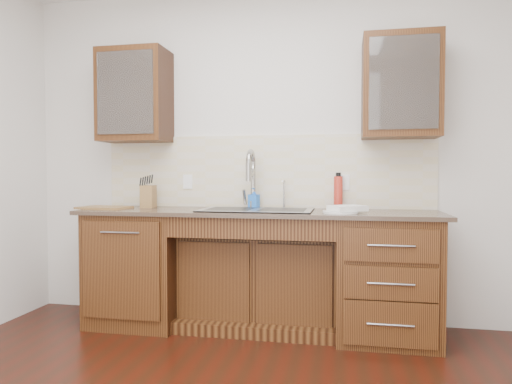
% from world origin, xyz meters
% --- Properties ---
extents(wall_back, '(4.00, 0.10, 2.70)m').
position_xyz_m(wall_back, '(0.00, 1.80, 1.35)').
color(wall_back, silver).
rests_on(wall_back, ground).
extents(base_cabinet_left, '(0.70, 0.62, 0.88)m').
position_xyz_m(base_cabinet_left, '(-0.95, 1.44, 0.44)').
color(base_cabinet_left, '#593014').
rests_on(base_cabinet_left, ground).
extents(base_cabinet_center, '(1.20, 0.44, 0.70)m').
position_xyz_m(base_cabinet_center, '(0.00, 1.53, 0.35)').
color(base_cabinet_center, '#593014').
rests_on(base_cabinet_center, ground).
extents(base_cabinet_right, '(0.70, 0.62, 0.88)m').
position_xyz_m(base_cabinet_right, '(0.95, 1.44, 0.44)').
color(base_cabinet_right, '#593014').
rests_on(base_cabinet_right, ground).
extents(countertop, '(2.70, 0.65, 0.03)m').
position_xyz_m(countertop, '(0.00, 1.43, 0.90)').
color(countertop, '#84705B').
rests_on(countertop, base_cabinet_left).
extents(backsplash, '(2.70, 0.02, 0.59)m').
position_xyz_m(backsplash, '(0.00, 1.74, 1.21)').
color(backsplash, beige).
rests_on(backsplash, wall_back).
extents(sink, '(0.84, 0.46, 0.19)m').
position_xyz_m(sink, '(0.00, 1.41, 0.83)').
color(sink, '#9E9EA5').
rests_on(sink, countertop).
extents(faucet, '(0.04, 0.04, 0.40)m').
position_xyz_m(faucet, '(-0.07, 1.64, 1.11)').
color(faucet, '#999993').
rests_on(faucet, countertop).
extents(filter_tap, '(0.02, 0.02, 0.24)m').
position_xyz_m(filter_tap, '(0.18, 1.65, 1.03)').
color(filter_tap, '#999993').
rests_on(filter_tap, countertop).
extents(upper_cabinet_left, '(0.55, 0.34, 0.75)m').
position_xyz_m(upper_cabinet_left, '(-1.05, 1.58, 1.83)').
color(upper_cabinet_left, '#593014').
rests_on(upper_cabinet_left, wall_back).
extents(upper_cabinet_right, '(0.55, 0.34, 0.75)m').
position_xyz_m(upper_cabinet_right, '(1.05, 1.58, 1.83)').
color(upper_cabinet_right, '#593014').
rests_on(upper_cabinet_right, wall_back).
extents(outlet_left, '(0.08, 0.01, 0.12)m').
position_xyz_m(outlet_left, '(-0.65, 1.73, 1.12)').
color(outlet_left, white).
rests_on(outlet_left, backsplash).
extents(outlet_right, '(0.08, 0.01, 0.12)m').
position_xyz_m(outlet_right, '(0.65, 1.73, 1.12)').
color(outlet_right, white).
rests_on(outlet_right, backsplash).
extents(soap_bottle, '(0.09, 0.09, 0.16)m').
position_xyz_m(soap_bottle, '(-0.06, 1.63, 0.99)').
color(soap_bottle, blue).
rests_on(soap_bottle, countertop).
extents(water_bottle, '(0.07, 0.07, 0.26)m').
position_xyz_m(water_bottle, '(0.60, 1.68, 1.04)').
color(water_bottle, red).
rests_on(water_bottle, countertop).
extents(plate, '(0.27, 0.27, 0.01)m').
position_xyz_m(plate, '(0.62, 1.31, 0.92)').
color(plate, white).
rests_on(plate, countertop).
extents(dish_towel, '(0.29, 0.28, 0.04)m').
position_xyz_m(dish_towel, '(0.67, 1.33, 0.94)').
color(dish_towel, silver).
rests_on(dish_towel, plate).
extents(knife_block, '(0.12, 0.18, 0.18)m').
position_xyz_m(knife_block, '(-0.93, 1.57, 1.00)').
color(knife_block, olive).
rests_on(knife_block, countertop).
extents(cutting_board, '(0.40, 0.31, 0.02)m').
position_xyz_m(cutting_board, '(-1.22, 1.37, 0.92)').
color(cutting_board, brown).
rests_on(cutting_board, countertop).
extents(cup_left_a, '(0.16, 0.16, 0.09)m').
position_xyz_m(cup_left_a, '(-1.16, 1.58, 1.77)').
color(cup_left_a, white).
rests_on(cup_left_a, upper_cabinet_left).
extents(cup_left_b, '(0.12, 0.12, 0.09)m').
position_xyz_m(cup_left_b, '(-1.00, 1.58, 1.77)').
color(cup_left_b, silver).
rests_on(cup_left_b, upper_cabinet_left).
extents(cup_right_a, '(0.14, 0.14, 0.11)m').
position_xyz_m(cup_right_a, '(0.94, 1.58, 1.78)').
color(cup_right_a, white).
rests_on(cup_right_a, upper_cabinet_right).
extents(cup_right_b, '(0.12, 0.12, 0.09)m').
position_xyz_m(cup_right_b, '(1.21, 1.58, 1.77)').
color(cup_right_b, white).
rests_on(cup_right_b, upper_cabinet_right).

